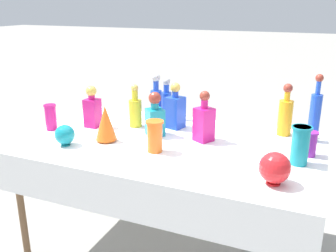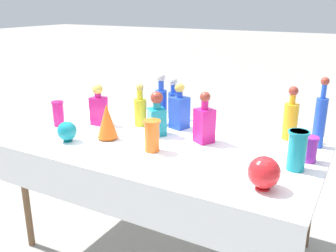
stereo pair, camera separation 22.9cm
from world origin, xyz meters
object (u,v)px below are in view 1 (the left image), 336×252
at_px(square_decanter_0, 204,121).
at_px(slender_vase_3, 155,135).
at_px(round_bowl_1, 275,168).
at_px(cardboard_box_behind_left, 200,164).
at_px(square_decanter_1, 92,109).
at_px(slender_vase_0, 300,144).
at_px(round_bowl_0, 65,135).
at_px(tall_bottle_3, 166,101).
at_px(fluted_vase_0, 106,123).
at_px(square_decanter_2, 155,117).
at_px(slender_vase_2, 51,116).
at_px(tall_bottle_1, 156,103).
at_px(slender_vase_1, 310,143).
at_px(tall_bottle_0, 285,114).
at_px(tall_bottle_4, 135,110).
at_px(square_decanter_3, 175,109).
at_px(tall_bottle_2, 315,114).

xyz_separation_m(square_decanter_0, slender_vase_3, (-0.20, -0.28, -0.03)).
relative_size(round_bowl_1, cardboard_box_behind_left, 0.34).
relative_size(square_decanter_0, square_decanter_1, 1.10).
height_order(slender_vase_0, slender_vase_3, slender_vase_0).
bearing_deg(cardboard_box_behind_left, round_bowl_0, -109.45).
bearing_deg(tall_bottle_3, fluted_vase_0, -104.75).
bearing_deg(slender_vase_3, square_decanter_2, 114.57).
xyz_separation_m(tall_bottle_3, slender_vase_2, (-0.61, -0.54, -0.04)).
distance_m(tall_bottle_1, round_bowl_0, 0.67).
relative_size(slender_vase_1, slender_vase_3, 0.76).
xyz_separation_m(tall_bottle_0, tall_bottle_4, (-0.97, -0.22, -0.02)).
relative_size(square_decanter_2, slender_vase_2, 1.65).
bearing_deg(slender_vase_1, square_decanter_3, 169.17).
distance_m(slender_vase_2, fluted_vase_0, 0.46).
xyz_separation_m(fluted_vase_0, round_bowl_1, (1.04, -0.19, -0.04)).
distance_m(square_decanter_2, fluted_vase_0, 0.32).
bearing_deg(square_decanter_2, fluted_vase_0, -137.49).
height_order(tall_bottle_4, slender_vase_3, tall_bottle_4).
distance_m(square_decanter_2, slender_vase_1, 0.94).
relative_size(slender_vase_0, slender_vase_3, 1.13).
xyz_separation_m(tall_bottle_0, cardboard_box_behind_left, (-0.74, 0.56, -0.71)).
bearing_deg(slender_vase_0, slender_vase_3, -170.03).
xyz_separation_m(tall_bottle_4, slender_vase_2, (-0.49, -0.28, -0.02)).
distance_m(tall_bottle_3, round_bowl_0, 0.82).
bearing_deg(tall_bottle_4, square_decanter_3, 16.82).
bearing_deg(round_bowl_1, tall_bottle_1, 145.86).
relative_size(round_bowl_0, round_bowl_1, 0.81).
height_order(square_decanter_0, round_bowl_1, square_decanter_0).
distance_m(tall_bottle_3, slender_vase_2, 0.82).
bearing_deg(slender_vase_1, slender_vase_3, -161.23).
distance_m(tall_bottle_0, square_decanter_2, 0.84).
bearing_deg(slender_vase_1, slender_vase_2, -173.10).
bearing_deg(square_decanter_1, slender_vase_0, -4.64).
relative_size(tall_bottle_1, square_decanter_1, 1.27).
xyz_separation_m(square_decanter_2, round_bowl_1, (0.80, -0.40, -0.04)).
distance_m(slender_vase_1, slender_vase_2, 1.64).
height_order(tall_bottle_1, square_decanter_3, tall_bottle_1).
xyz_separation_m(tall_bottle_1, slender_vase_1, (1.02, -0.17, -0.08)).
height_order(tall_bottle_4, slender_vase_0, tall_bottle_4).
relative_size(tall_bottle_0, tall_bottle_3, 1.10).
distance_m(square_decanter_3, round_bowl_1, 0.95).
bearing_deg(round_bowl_1, square_decanter_2, 153.38).
bearing_deg(cardboard_box_behind_left, tall_bottle_1, -98.88).
height_order(square_decanter_2, round_bowl_0, square_decanter_2).
distance_m(square_decanter_0, slender_vase_1, 0.62).
bearing_deg(slender_vase_1, square_decanter_2, -178.40).
relative_size(slender_vase_2, round_bowl_0, 1.36).
height_order(square_decanter_0, cardboard_box_behind_left, square_decanter_0).
xyz_separation_m(tall_bottle_2, square_decanter_1, (-1.41, -0.29, -0.05)).
height_order(tall_bottle_1, slender_vase_1, tall_bottle_1).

